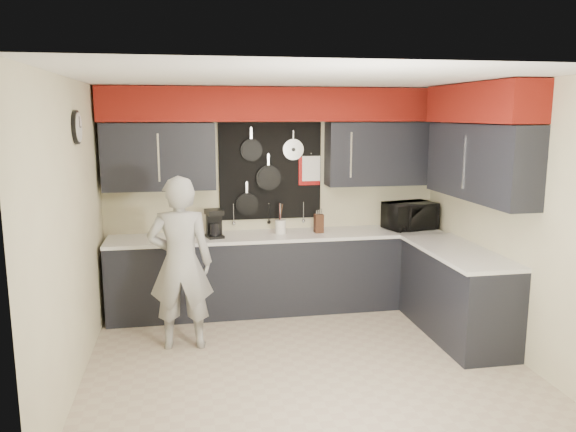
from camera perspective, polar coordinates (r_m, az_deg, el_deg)
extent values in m
plane|color=#B5A68C|center=(5.47, 1.64, -14.47)|extent=(4.00, 4.00, 0.00)
cube|color=beige|center=(6.76, -1.38, 1.86)|extent=(4.00, 0.01, 2.60)
cube|color=black|center=(6.47, -12.95, 5.90)|extent=(1.24, 0.32, 0.75)
cube|color=black|center=(6.87, 9.48, 6.26)|extent=(1.34, 0.32, 0.75)
cube|color=maroon|center=(6.51, -1.18, 11.25)|extent=(3.94, 0.36, 0.38)
cube|color=black|center=(6.70, -1.80, 4.58)|extent=(1.22, 0.03, 1.15)
cylinder|color=black|center=(6.61, -3.75, 6.70)|extent=(0.26, 0.04, 0.26)
cylinder|color=black|center=(6.67, -2.00, 3.90)|extent=(0.30, 0.04, 0.30)
cylinder|color=black|center=(6.68, -4.19, 1.20)|extent=(0.27, 0.04, 0.27)
cylinder|color=silver|center=(6.69, 0.53, 6.77)|extent=(0.25, 0.02, 0.25)
cube|color=#960C0B|center=(6.77, 2.17, 4.59)|extent=(0.26, 0.01, 0.34)
cube|color=white|center=(6.76, 2.37, 4.84)|extent=(0.22, 0.01, 0.30)
cylinder|color=silver|center=(6.69, -5.56, 0.25)|extent=(0.01, 0.01, 0.20)
cylinder|color=silver|center=(6.74, -1.96, 0.37)|extent=(0.01, 0.01, 0.20)
cylinder|color=silver|center=(6.82, 1.58, 0.48)|extent=(0.01, 0.01, 0.20)
cube|color=beige|center=(5.82, 21.31, -0.24)|extent=(0.01, 3.50, 2.60)
cube|color=black|center=(5.93, 18.85, 5.23)|extent=(0.32, 1.70, 0.75)
cube|color=maroon|center=(5.90, 19.01, 10.79)|extent=(0.36, 1.70, 0.38)
cube|color=beige|center=(5.05, -21.02, -1.74)|extent=(0.01, 3.50, 2.60)
cylinder|color=black|center=(5.34, -20.70, 8.44)|extent=(0.04, 0.30, 0.30)
cylinder|color=white|center=(5.34, -20.46, 8.45)|extent=(0.01, 0.26, 0.26)
cube|color=black|center=(6.66, -0.95, -5.85)|extent=(3.90, 0.60, 0.88)
cube|color=white|center=(6.53, -0.94, -2.01)|extent=(3.90, 0.63, 0.04)
cube|color=black|center=(6.17, 16.73, -7.62)|extent=(0.60, 1.60, 0.88)
cube|color=white|center=(6.04, 16.82, -3.47)|extent=(0.63, 1.60, 0.04)
cube|color=black|center=(6.54, -0.56, -9.76)|extent=(3.90, 0.06, 0.10)
imported|color=black|center=(6.95, 12.26, 0.02)|extent=(0.65, 0.51, 0.32)
cube|color=#321610|center=(6.60, 3.14, -0.75)|extent=(0.10, 0.10, 0.22)
cylinder|color=white|center=(6.54, -0.77, -1.10)|extent=(0.12, 0.12, 0.16)
cube|color=black|center=(6.40, -7.47, -2.04)|extent=(0.22, 0.25, 0.03)
cube|color=black|center=(6.44, -7.53, -0.59)|extent=(0.18, 0.10, 0.29)
cube|color=black|center=(6.34, -7.52, 0.40)|extent=(0.22, 0.25, 0.06)
cylinder|color=black|center=(6.36, -7.47, -1.36)|extent=(0.11, 0.11, 0.14)
imported|color=#9C9C9A|center=(5.59, -10.86, -4.73)|extent=(0.65, 0.45, 1.72)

